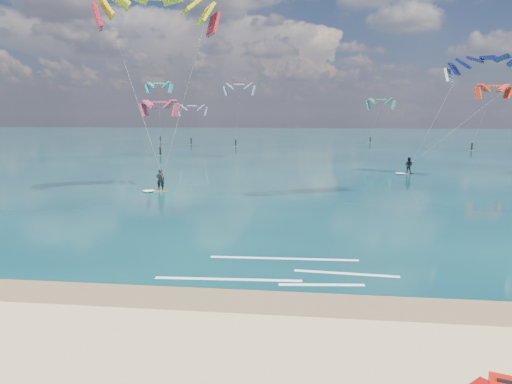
% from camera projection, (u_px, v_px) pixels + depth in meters
% --- Properties ---
extents(ground, '(320.00, 320.00, 0.00)m').
position_uv_depth(ground, '(283.00, 174.00, 53.76)').
color(ground, tan).
rests_on(ground, ground).
extents(wet_sand_strip, '(320.00, 2.40, 0.01)m').
position_uv_depth(wet_sand_strip, '(229.00, 299.00, 17.55)').
color(wet_sand_strip, brown).
rests_on(wet_sand_strip, ground).
extents(sea, '(320.00, 200.00, 0.04)m').
position_uv_depth(sea, '(297.00, 141.00, 116.39)').
color(sea, '#092935').
rests_on(sea, ground).
extents(kitesurfer_main, '(9.93, 8.33, 17.71)m').
position_uv_depth(kitesurfer_main, '(158.00, 84.00, 37.35)').
color(kitesurfer_main, yellow).
rests_on(kitesurfer_main, sea).
extents(kitesurfer_far, '(13.46, 7.58, 14.31)m').
position_uv_depth(kitesurfer_far, '(449.00, 109.00, 49.66)').
color(kitesurfer_far, gold).
rests_on(kitesurfer_far, sea).
extents(shoreline_foam, '(10.56, 3.84, 0.01)m').
position_uv_depth(shoreline_foam, '(287.00, 271.00, 20.51)').
color(shoreline_foam, white).
rests_on(shoreline_foam, ground).
extents(distant_kites, '(73.71, 40.71, 13.92)m').
position_uv_depth(distant_kites, '(269.00, 120.00, 93.68)').
color(distant_kites, '#318864').
rests_on(distant_kites, ground).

